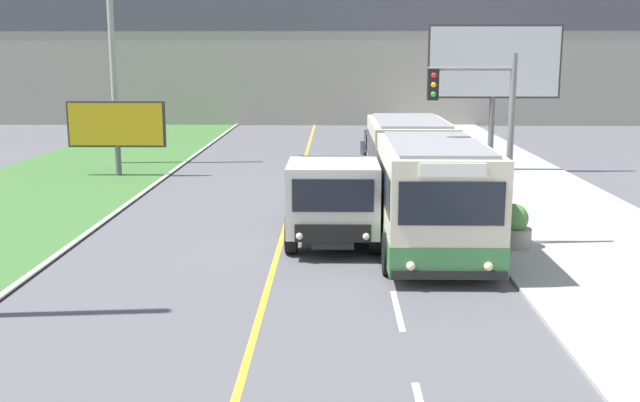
{
  "coord_description": "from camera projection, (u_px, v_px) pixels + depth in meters",
  "views": [
    {
      "loc": [
        1.47,
        -1.99,
        5.09
      ],
      "look_at": [
        1.1,
        16.64,
        1.4
      ],
      "focal_mm": 42.0,
      "sensor_mm": 36.0,
      "label": 1
    }
  ],
  "objects": [
    {
      "name": "planter_round_second",
      "position": [
        491.0,
        198.0,
        23.52
      ],
      "size": [
        1.05,
        1.05,
        1.2
      ],
      "color": "gray",
      "rests_on": "sidewalk_right"
    },
    {
      "name": "billboard_small",
      "position": [
        116.0,
        126.0,
        31.14
      ],
      "size": [
        4.08,
        0.24,
        3.14
      ],
      "color": "#59595B",
      "rests_on": "ground_plane"
    },
    {
      "name": "utility_pole_far",
      "position": [
        112.0,
        39.0,
        34.03
      ],
      "size": [
        1.8,
        0.28,
        11.36
      ],
      "color": "#9E9E99",
      "rests_on": "ground_plane"
    },
    {
      "name": "billboard_large",
      "position": [
        494.0,
        65.0,
        31.76
      ],
      "size": [
        5.64,
        0.24,
        6.27
      ],
      "color": "#59595B",
      "rests_on": "ground_plane"
    },
    {
      "name": "dump_truck",
      "position": [
        333.0,
        200.0,
        20.22
      ],
      "size": [
        2.45,
        6.31,
        2.33
      ],
      "color": "black",
      "rests_on": "ground_plane"
    },
    {
      "name": "planter_round_near",
      "position": [
        513.0,
        228.0,
        19.65
      ],
      "size": [
        0.97,
        0.97,
        1.14
      ],
      "color": "gray",
      "rests_on": "sidewalk_right"
    },
    {
      "name": "city_bus",
      "position": [
        419.0,
        178.0,
        21.94
      ],
      "size": [
        2.72,
        12.33,
        2.93
      ],
      "color": "beige",
      "rests_on": "ground_plane"
    },
    {
      "name": "traffic_light_mast",
      "position": [
        484.0,
        124.0,
        19.43
      ],
      "size": [
        2.28,
        0.32,
        5.1
      ],
      "color": "slate",
      "rests_on": "ground_plane"
    },
    {
      "name": "car_distant",
      "position": [
        381.0,
        149.0,
        35.09
      ],
      "size": [
        1.8,
        4.3,
        1.45
      ],
      "color": "black",
      "rests_on": "ground_plane"
    }
  ]
}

